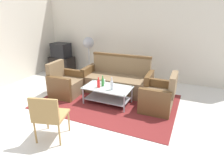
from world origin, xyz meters
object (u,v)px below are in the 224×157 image
at_px(tv_stand, 62,64).
at_px(bottle_clear, 112,85).
at_px(armchair_right, 159,98).
at_px(couch, 118,80).
at_px(bottle_green, 103,82).
at_px(cup, 104,82).
at_px(pedestal_fan, 89,45).
at_px(television, 61,50).
at_px(coffee_table, 108,93).
at_px(bottle_red, 99,84).
at_px(armchair_left, 66,84).
at_px(wicker_chair, 49,114).

bearing_deg(tv_stand, bottle_clear, -32.80).
bearing_deg(armchair_right, couch, 63.39).
distance_m(bottle_green, cup, 0.17).
bearing_deg(pedestal_fan, tv_stand, -177.35).
bearing_deg(bottle_clear, tv_stand, 147.20).
distance_m(couch, television, 2.68).
bearing_deg(coffee_table, cup, 136.17).
bearing_deg(bottle_red, bottle_green, 66.34).
bearing_deg(bottle_red, coffee_table, 27.15).
relative_size(bottle_red, tv_stand, 0.30).
distance_m(armchair_left, television, 2.16).
xyz_separation_m(coffee_table, cup, (-0.19, 0.18, 0.19)).
distance_m(bottle_clear, wicker_chair, 1.60).
distance_m(bottle_clear, bottle_green, 0.31).
xyz_separation_m(bottle_green, tv_stand, (-2.40, 1.61, -0.25)).
relative_size(cup, television, 0.16).
relative_size(armchair_right, pedestal_fan, 0.67).
xyz_separation_m(couch, armchair_right, (1.19, -0.57, -0.03)).
distance_m(tv_stand, pedestal_fan, 1.32).
relative_size(couch, pedestal_fan, 1.44).
xyz_separation_m(bottle_red, pedestal_fan, (-1.27, 1.78, 0.51)).
bearing_deg(couch, coffee_table, 91.51).
distance_m(couch, tv_stand, 2.65).
xyz_separation_m(cup, tv_stand, (-2.35, 1.45, -0.20)).
xyz_separation_m(armchair_left, tv_stand, (-1.34, 1.63, -0.03)).
bearing_deg(cup, armchair_right, -0.19).
bearing_deg(wicker_chair, pedestal_fan, 94.15).
relative_size(bottle_clear, bottle_green, 1.17).
height_order(bottle_clear, television, television).
bearing_deg(couch, cup, 74.07).
bearing_deg(wicker_chair, couch, 68.75).
relative_size(armchair_left, bottle_red, 3.49).
relative_size(cup, wicker_chair, 0.12).
xyz_separation_m(coffee_table, tv_stand, (-2.54, 1.63, -0.01)).
xyz_separation_m(armchair_right, pedestal_fan, (-2.60, 1.51, 0.73)).
relative_size(armchair_left, bottle_clear, 2.85).
bearing_deg(pedestal_fan, coffee_table, -49.13).
distance_m(coffee_table, television, 3.06).
height_order(armchair_right, tv_stand, armchair_right).
bearing_deg(wicker_chair, cup, 71.22).
height_order(bottle_clear, wicker_chair, wicker_chair).
bearing_deg(armchair_right, bottle_green, 95.69).
bearing_deg(television, armchair_right, 163.68).
bearing_deg(cup, bottle_red, -89.69).
bearing_deg(tv_stand, bottle_green, -33.83).
xyz_separation_m(armchair_left, pedestal_fan, (-0.26, 1.68, 0.73)).
height_order(armchair_left, pedestal_fan, pedestal_fan).
xyz_separation_m(armchair_right, bottle_red, (-1.33, -0.27, 0.21)).
relative_size(couch, armchair_left, 2.14).
xyz_separation_m(couch, tv_stand, (-2.49, 0.89, -0.06)).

